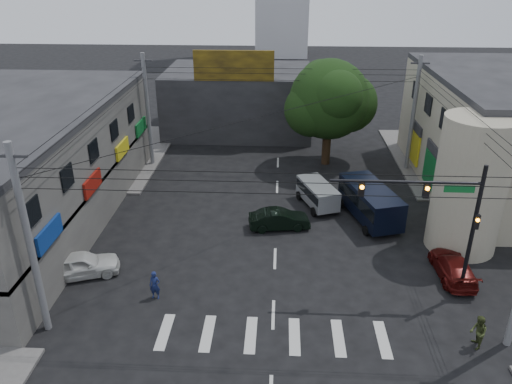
# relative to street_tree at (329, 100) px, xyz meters

# --- Properties ---
(ground) EXTENTS (160.00, 160.00, 0.00)m
(ground) POSITION_rel_street_tree_xyz_m (-4.00, -17.00, -5.47)
(ground) COLOR black
(ground) RESTS_ON ground
(sidewalk_far_left) EXTENTS (16.00, 16.00, 0.15)m
(sidewalk_far_left) POSITION_rel_street_tree_xyz_m (-22.00, 1.00, -5.40)
(sidewalk_far_left) COLOR #514F4C
(sidewalk_far_left) RESTS_ON ground
(sidewalk_far_right) EXTENTS (16.00, 16.00, 0.15)m
(sidewalk_far_right) POSITION_rel_street_tree_xyz_m (14.00, 1.00, -5.40)
(sidewalk_far_right) COLOR #514F4C
(sidewalk_far_right) RESTS_ON ground
(corner_column) EXTENTS (4.00, 4.00, 8.00)m
(corner_column) POSITION_rel_street_tree_xyz_m (7.00, -13.00, -1.47)
(corner_column) COLOR #9C947C
(corner_column) RESTS_ON ground
(building_far) EXTENTS (14.00, 10.00, 6.00)m
(building_far) POSITION_rel_street_tree_xyz_m (-8.00, 9.00, -2.47)
(building_far) COLOR #232326
(building_far) RESTS_ON ground
(billboard) EXTENTS (7.00, 0.30, 2.60)m
(billboard) POSITION_rel_street_tree_xyz_m (-8.00, 4.10, 1.83)
(billboard) COLOR olive
(billboard) RESTS_ON building_far
(street_tree) EXTENTS (6.40, 6.40, 8.70)m
(street_tree) POSITION_rel_street_tree_xyz_m (0.00, 0.00, 0.00)
(street_tree) COLOR black
(street_tree) RESTS_ON ground
(traffic_gantry) EXTENTS (7.10, 0.35, 7.20)m
(traffic_gantry) POSITION_rel_street_tree_xyz_m (3.82, -18.00, -0.64)
(traffic_gantry) COLOR black
(traffic_gantry) RESTS_ON ground
(utility_pole_near_left) EXTENTS (0.32, 0.32, 9.20)m
(utility_pole_near_left) POSITION_rel_street_tree_xyz_m (-14.50, -21.50, -0.87)
(utility_pole_near_left) COLOR #59595B
(utility_pole_near_left) RESTS_ON ground
(utility_pole_far_left) EXTENTS (0.32, 0.32, 9.20)m
(utility_pole_far_left) POSITION_rel_street_tree_xyz_m (-14.50, -1.00, -0.87)
(utility_pole_far_left) COLOR #59595B
(utility_pole_far_left) RESTS_ON ground
(utility_pole_far_right) EXTENTS (0.32, 0.32, 9.20)m
(utility_pole_far_right) POSITION_rel_street_tree_xyz_m (6.50, -1.00, -0.87)
(utility_pole_far_right) COLOR #59595B
(utility_pole_far_right) RESTS_ON ground
(dark_sedan) EXTENTS (2.47, 4.25, 1.27)m
(dark_sedan) POSITION_rel_street_tree_xyz_m (-3.80, -11.39, -4.84)
(dark_sedan) COLOR black
(dark_sedan) RESTS_ON ground
(white_compact) EXTENTS (4.28, 5.20, 1.41)m
(white_compact) POSITION_rel_street_tree_xyz_m (-14.50, -17.24, -4.77)
(white_compact) COLOR silver
(white_compact) RESTS_ON ground
(maroon_sedan) EXTENTS (1.87, 4.27, 1.22)m
(maroon_sedan) POSITION_rel_street_tree_xyz_m (5.61, -16.26, -4.86)
(maroon_sedan) COLOR #4A0C0A
(maroon_sedan) RESTS_ON ground
(silver_minivan) EXTENTS (4.97, 4.19, 1.68)m
(silver_minivan) POSITION_rel_street_tree_xyz_m (-1.18, -8.10, -4.63)
(silver_minivan) COLOR #919598
(silver_minivan) RESTS_ON ground
(navy_van) EXTENTS (6.83, 5.20, 2.27)m
(navy_van) POSITION_rel_street_tree_xyz_m (2.12, -9.85, -4.34)
(navy_van) COLOR black
(navy_van) RESTS_ON ground
(traffic_officer) EXTENTS (0.61, 0.45, 1.53)m
(traffic_officer) POSITION_rel_street_tree_xyz_m (-10.00, -18.97, -4.71)
(traffic_officer) COLOR #151F4C
(traffic_officer) RESTS_ON ground
(pedestrian_olive) EXTENTS (0.89, 0.73, 1.64)m
(pedestrian_olive) POSITION_rel_street_tree_xyz_m (5.01, -21.77, -4.65)
(pedestrian_olive) COLOR #353F1D
(pedestrian_olive) RESTS_ON ground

